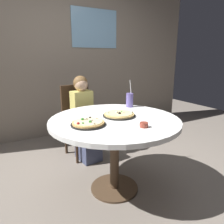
{
  "coord_description": "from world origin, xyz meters",
  "views": [
    {
      "loc": [
        -0.92,
        -1.62,
        1.3
      ],
      "look_at": [
        0.0,
        0.05,
        0.8
      ],
      "focal_mm": 33.22,
      "sensor_mm": 36.0,
      "label": 1
    }
  ],
  "objects": [
    {
      "name": "ground_plane",
      "position": [
        0.0,
        0.0,
        0.0
      ],
      "size": [
        8.0,
        8.0,
        0.0
      ],
      "primitive_type": "plane",
      "color": "slate"
    },
    {
      "name": "sauce_bowl",
      "position": [
        0.08,
        -0.34,
        0.77
      ],
      "size": [
        0.07,
        0.07,
        0.04
      ],
      "primitive_type": "cylinder",
      "color": "brown",
      "rests_on": "dining_table"
    },
    {
      "name": "pizza_cheese",
      "position": [
        -0.29,
        -0.06,
        0.77
      ],
      "size": [
        0.3,
        0.3,
        0.05
      ],
      "color": "black",
      "rests_on": "dining_table"
    },
    {
      "name": "chair_wooden",
      "position": [
        -0.01,
        0.97,
        0.53
      ],
      "size": [
        0.44,
        0.44,
        0.95
      ],
      "color": "#382619",
      "rests_on": "ground_plane"
    },
    {
      "name": "soda_cup",
      "position": [
        0.38,
        0.32,
        0.83
      ],
      "size": [
        0.08,
        0.08,
        0.31
      ],
      "color": "#6659A5",
      "rests_on": "dining_table"
    },
    {
      "name": "pizza_veggie",
      "position": [
        0.08,
        0.04,
        0.77
      ],
      "size": [
        0.32,
        0.32,
        0.05
      ],
      "color": "black",
      "rests_on": "dining_table"
    },
    {
      "name": "diner_child",
      "position": [
        0.01,
        0.78,
        0.48
      ],
      "size": [
        0.29,
        0.42,
        1.08
      ],
      "color": "#3F4766",
      "rests_on": "ground_plane"
    },
    {
      "name": "wall_with_window",
      "position": [
        0.0,
        1.9,
        1.45
      ],
      "size": [
        5.2,
        0.14,
        2.9
      ],
      "color": "gray",
      "rests_on": "ground_plane"
    },
    {
      "name": "dining_table",
      "position": [
        0.0,
        0.0,
        0.65
      ],
      "size": [
        1.22,
        1.22,
        0.75
      ],
      "color": "white",
      "rests_on": "ground_plane"
    }
  ]
}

